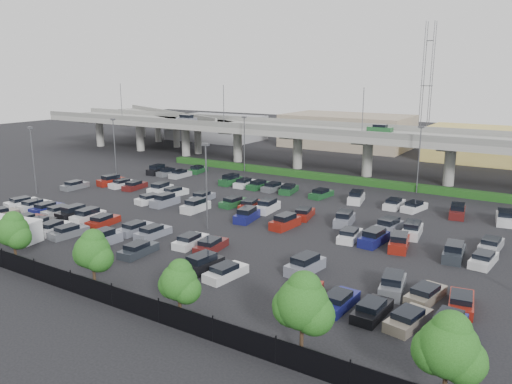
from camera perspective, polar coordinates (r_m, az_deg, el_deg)
ground at (r=65.92m, az=-1.30°, el=-2.48°), size 280.00×280.00×0.00m
overpass at (r=92.48m, az=9.65°, el=6.38°), size 150.00×13.00×15.80m
on_ramp at (r=130.05m, az=-10.06°, el=8.33°), size 50.93×30.13×8.80m
hedge at (r=87.10m, az=7.85°, el=1.73°), size 66.00×1.60×1.10m
fence at (r=46.36m, az=-21.18°, el=-9.31°), size 70.00×0.10×2.00m
tree_row at (r=45.69m, az=-19.41°, el=-5.97°), size 65.07×3.66×5.94m
shuttle_bus at (r=61.89m, az=-26.46°, el=-3.72°), size 7.99×3.95×2.45m
parked_cars at (r=62.85m, az=-3.07°, el=-2.70°), size 62.73×41.67×1.67m
light_poles at (r=68.41m, az=-3.28°, el=3.46°), size 66.90×48.38×10.30m
distant_buildings at (r=117.66m, az=21.04°, el=5.59°), size 138.00×24.00×9.00m
comm_tower at (r=130.51m, az=18.94°, el=11.69°), size 2.40×2.40×30.00m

